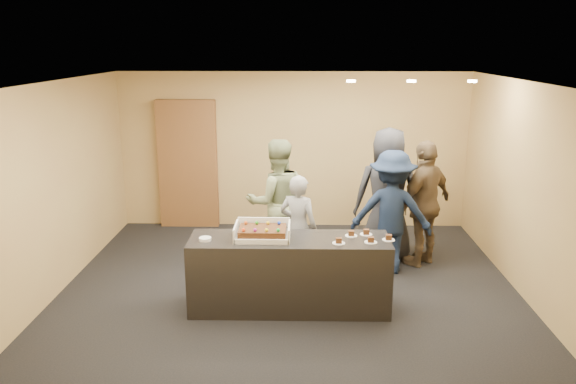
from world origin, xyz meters
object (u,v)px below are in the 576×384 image
(person_sage_man, at_px, (277,202))
(sheet_cake, at_px, (262,231))
(cake_box, at_px, (263,234))
(person_brown_extra, at_px, (425,204))
(person_dark_suit, at_px, (387,195))
(person_server_grey, at_px, (298,228))
(plate_stack, at_px, (205,239))
(serving_counter, at_px, (289,274))
(storage_cabinet, at_px, (188,164))
(person_navy_man, at_px, (391,212))

(person_sage_man, bearing_deg, sheet_cake, 71.26)
(cake_box, bearing_deg, person_brown_extra, 33.17)
(person_dark_suit, bearing_deg, person_server_grey, 32.88)
(sheet_cake, xyz_separation_m, person_sage_man, (0.10, 1.51, -0.07))
(sheet_cake, distance_m, person_brown_extra, 2.69)
(sheet_cake, xyz_separation_m, plate_stack, (-0.67, -0.09, -0.08))
(serving_counter, relative_size, storage_cabinet, 1.07)
(sheet_cake, height_order, person_navy_man, person_navy_man)
(serving_counter, bearing_deg, cake_box, 175.21)
(person_server_grey, bearing_deg, person_sage_man, -40.42)
(serving_counter, bearing_deg, storage_cabinet, 119.62)
(person_brown_extra, bearing_deg, storage_cabinet, -66.78)
(sheet_cake, height_order, person_dark_suit, person_dark_suit)
(cake_box, xyz_separation_m, person_dark_suit, (1.73, 1.67, 0.05))
(cake_box, relative_size, person_navy_man, 0.38)
(serving_counter, relative_size, cake_box, 3.66)
(person_server_grey, bearing_deg, person_brown_extra, -140.15)
(plate_stack, bearing_deg, cake_box, 9.73)
(plate_stack, bearing_deg, person_server_grey, 42.09)
(cake_box, relative_size, person_sage_man, 0.36)
(cake_box, height_order, person_brown_extra, person_brown_extra)
(person_server_grey, relative_size, person_dark_suit, 0.74)
(person_sage_man, height_order, person_dark_suit, person_dark_suit)
(serving_counter, relative_size, person_navy_man, 1.37)
(person_dark_suit, bearing_deg, serving_counter, 51.77)
(serving_counter, bearing_deg, person_dark_suit, 49.88)
(storage_cabinet, distance_m, person_sage_man, 2.34)
(storage_cabinet, distance_m, person_server_grey, 3.02)
(serving_counter, height_order, storage_cabinet, storage_cabinet)
(storage_cabinet, height_order, person_navy_man, storage_cabinet)
(person_server_grey, xyz_separation_m, person_brown_extra, (1.82, 0.59, 0.19))
(storage_cabinet, relative_size, person_dark_suit, 1.12)
(person_brown_extra, distance_m, person_dark_suit, 0.56)
(serving_counter, distance_m, plate_stack, 1.10)
(storage_cabinet, relative_size, cake_box, 3.40)
(cake_box, relative_size, sheet_cake, 1.17)
(serving_counter, relative_size, person_brown_extra, 1.30)
(person_navy_man, bearing_deg, plate_stack, 38.20)
(sheet_cake, distance_m, plate_stack, 0.68)
(storage_cabinet, relative_size, person_server_grey, 1.52)
(person_brown_extra, height_order, person_dark_suit, person_dark_suit)
(person_navy_man, height_order, person_brown_extra, person_brown_extra)
(plate_stack, distance_m, person_dark_suit, 2.99)
(person_sage_man, distance_m, person_brown_extra, 2.14)
(serving_counter, bearing_deg, plate_stack, -175.26)
(person_server_grey, bearing_deg, person_dark_suit, -126.67)
(person_server_grey, xyz_separation_m, person_sage_man, (-0.32, 0.61, 0.19))
(storage_cabinet, distance_m, person_dark_suit, 3.58)
(storage_cabinet, xyz_separation_m, cake_box, (1.52, -3.16, -0.17))
(person_dark_suit, bearing_deg, storage_cabinet, -23.16)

